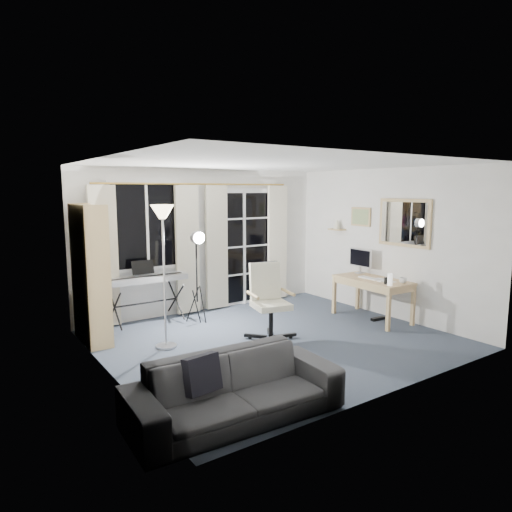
{
  "coord_description": "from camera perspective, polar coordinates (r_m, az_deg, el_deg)",
  "views": [
    {
      "loc": [
        -3.67,
        -4.86,
        2.06
      ],
      "look_at": [
        -0.09,
        0.35,
        1.14
      ],
      "focal_mm": 32.0,
      "sensor_mm": 36.0,
      "label": 1
    }
  ],
  "objects": [
    {
      "name": "floor",
      "position": [
        6.43,
        2.44,
        -10.48
      ],
      "size": [
        4.5,
        4.0,
        0.02
      ],
      "primitive_type": "cube",
      "color": "#353F4E",
      "rests_on": "ground"
    },
    {
      "name": "desk",
      "position": [
        7.48,
        14.35,
        -3.38
      ],
      "size": [
        0.66,
        1.25,
        0.66
      ],
      "rotation": [
        0.0,
        0.0,
        -0.03
      ],
      "color": "tan",
      "rests_on": "floor"
    },
    {
      "name": "mug",
      "position": [
        7.23,
        17.9,
        -2.84
      ],
      "size": [
        0.11,
        0.09,
        0.11
      ],
      "primitive_type": "imported",
      "rotation": [
        0.0,
        0.0,
        -0.03
      ],
      "color": "silver",
      "rests_on": "desk"
    },
    {
      "name": "french_door",
      "position": [
        8.2,
        -1.62,
        1.05
      ],
      "size": [
        1.32,
        0.09,
        2.11
      ],
      "color": "white",
      "rests_on": "floor"
    },
    {
      "name": "framed_print",
      "position": [
        8.02,
        12.97,
        4.8
      ],
      "size": [
        0.03,
        0.42,
        0.32
      ],
      "color": "tan",
      "rests_on": "floor"
    },
    {
      "name": "bookshelf",
      "position": [
        6.51,
        -20.23,
        -2.58
      ],
      "size": [
        0.3,
        0.87,
        1.87
      ],
      "rotation": [
        0.0,
        0.0,
        -0.0
      ],
      "color": "tan",
      "rests_on": "floor"
    },
    {
      "name": "monitor",
      "position": [
        7.87,
        12.92,
        -0.32
      ],
      "size": [
        0.16,
        0.48,
        0.41
      ],
      "rotation": [
        0.0,
        0.0,
        -0.03
      ],
      "color": "silver",
      "rests_on": "desk"
    },
    {
      "name": "curtains",
      "position": [
        7.67,
        -6.82,
        1.01
      ],
      "size": [
        3.6,
        0.07,
        2.13
      ],
      "color": "gold",
      "rests_on": "floor"
    },
    {
      "name": "keyboard_piano",
      "position": [
        7.14,
        -13.63,
        -2.93
      ],
      "size": [
        1.27,
        0.61,
        0.92
      ],
      "rotation": [
        0.0,
        0.0,
        0.0
      ],
      "color": "black",
      "rests_on": "floor"
    },
    {
      "name": "sofa",
      "position": [
        4.24,
        -2.65,
        -15.02
      ],
      "size": [
        1.98,
        0.67,
        0.76
      ],
      "rotation": [
        0.0,
        0.0,
        -0.05
      ],
      "color": "#313134",
      "rests_on": "floor"
    },
    {
      "name": "wall_shelf",
      "position": [
        8.33,
        10.07,
        3.68
      ],
      "size": [
        0.16,
        0.3,
        0.18
      ],
      "color": "tan",
      "rests_on": "floor"
    },
    {
      "name": "torchiere_lamp",
      "position": [
        5.92,
        -11.56,
        2.76
      ],
      "size": [
        0.33,
        0.33,
        1.87
      ],
      "rotation": [
        0.0,
        0.0,
        -0.12
      ],
      "color": "#B2B2B7",
      "rests_on": "floor"
    },
    {
      "name": "desk_clutter",
      "position": [
        7.32,
        15.27,
        -4.16
      ],
      "size": [
        0.4,
        0.75,
        0.84
      ],
      "rotation": [
        0.0,
        0.0,
        -0.03
      ],
      "color": "white",
      "rests_on": "desk"
    },
    {
      "name": "window",
      "position": [
        7.34,
        -13.54,
        3.7
      ],
      "size": [
        1.2,
        0.08,
        1.4
      ],
      "color": "white",
      "rests_on": "floor"
    },
    {
      "name": "studio_light",
      "position": [
        7.0,
        -7.34,
        0.97
      ],
      "size": [
        0.26,
        0.29,
        1.47
      ],
      "rotation": [
        0.0,
        0.0,
        -0.03
      ],
      "color": "black",
      "rests_on": "floor"
    },
    {
      "name": "wall_mirror",
      "position": [
        7.44,
        18.04,
        3.96
      ],
      "size": [
        0.04,
        0.94,
        0.74
      ],
      "color": "tan",
      "rests_on": "floor"
    },
    {
      "name": "office_chair",
      "position": [
        6.32,
        1.46,
        -4.83
      ],
      "size": [
        0.74,
        0.73,
        1.06
      ],
      "rotation": [
        0.0,
        0.0,
        -0.24
      ],
      "color": "black",
      "rests_on": "floor"
    }
  ]
}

